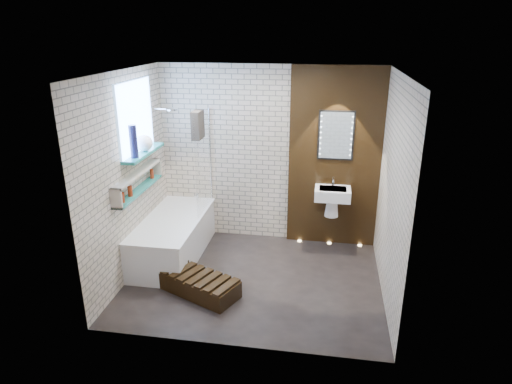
% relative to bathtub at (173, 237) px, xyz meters
% --- Properties ---
extents(ground, '(3.20, 3.20, 0.00)m').
position_rel_bathtub_xyz_m(ground, '(1.22, -0.45, -0.29)').
color(ground, black).
rests_on(ground, ground).
extents(room_shell, '(3.24, 3.20, 2.60)m').
position_rel_bathtub_xyz_m(room_shell, '(1.22, -0.45, 1.01)').
color(room_shell, '#B7AA91').
rests_on(room_shell, ground).
extents(walnut_panel, '(1.30, 0.06, 2.60)m').
position_rel_bathtub_xyz_m(walnut_panel, '(2.17, 0.82, 1.01)').
color(walnut_panel, black).
rests_on(walnut_panel, ground).
extents(clerestory_window, '(0.18, 1.00, 0.94)m').
position_rel_bathtub_xyz_m(clerestory_window, '(-0.34, -0.10, 1.61)').
color(clerestory_window, '#7FADE0').
rests_on(clerestory_window, room_shell).
extents(display_niche, '(0.14, 1.30, 0.26)m').
position_rel_bathtub_xyz_m(display_niche, '(-0.31, -0.30, 0.91)').
color(display_niche, '#217C77').
rests_on(display_niche, room_shell).
extents(bathtub, '(0.79, 1.74, 0.70)m').
position_rel_bathtub_xyz_m(bathtub, '(0.00, 0.00, 0.00)').
color(bathtub, white).
rests_on(bathtub, ground).
extents(bath_screen, '(0.01, 0.78, 1.40)m').
position_rel_bathtub_xyz_m(bath_screen, '(0.35, 0.44, 0.99)').
color(bath_screen, white).
rests_on(bath_screen, bathtub).
extents(towel, '(0.11, 0.29, 0.37)m').
position_rel_bathtub_xyz_m(towel, '(0.35, 0.24, 1.56)').
color(towel, black).
rests_on(towel, bath_screen).
extents(shower_head, '(0.18, 0.18, 0.02)m').
position_rel_bathtub_xyz_m(shower_head, '(-0.08, 0.50, 1.71)').
color(shower_head, silver).
rests_on(shower_head, room_shell).
extents(washbasin, '(0.50, 0.36, 0.58)m').
position_rel_bathtub_xyz_m(washbasin, '(2.17, 0.62, 0.50)').
color(washbasin, white).
rests_on(washbasin, walnut_panel).
extents(led_mirror, '(0.50, 0.02, 0.70)m').
position_rel_bathtub_xyz_m(led_mirror, '(2.17, 0.78, 1.36)').
color(led_mirror, black).
rests_on(led_mirror, walnut_panel).
extents(walnut_step, '(1.05, 0.79, 0.21)m').
position_rel_bathtub_xyz_m(walnut_step, '(0.62, -0.86, -0.18)').
color(walnut_step, black).
rests_on(walnut_step, ground).
extents(niche_bottles, '(0.06, 0.98, 0.14)m').
position_rel_bathtub_xyz_m(niche_bottles, '(-0.31, -0.42, 0.87)').
color(niche_bottles, maroon).
rests_on(niche_bottles, display_niche).
extents(sill_vases, '(0.21, 0.47, 0.41)m').
position_rel_bathtub_xyz_m(sill_vases, '(-0.28, -0.17, 1.39)').
color(sill_vases, '#16173D').
rests_on(sill_vases, clerestory_window).
extents(floor_uplights, '(0.96, 0.06, 0.01)m').
position_rel_bathtub_xyz_m(floor_uplights, '(2.17, 0.75, -0.29)').
color(floor_uplights, '#FFD899').
rests_on(floor_uplights, ground).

